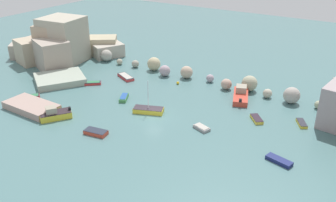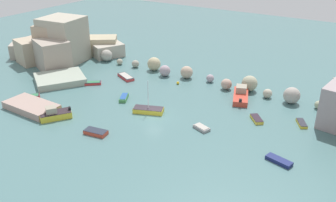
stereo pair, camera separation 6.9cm
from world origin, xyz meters
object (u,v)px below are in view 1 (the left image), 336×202
(moored_boat_9, at_px, (126,77))
(moored_boat_7, at_px, (202,128))
(stone_dock, at_px, (32,107))
(moored_boat_2, at_px, (279,161))
(moored_boat_5, at_px, (30,97))
(moored_boat_11, at_px, (257,119))
(channel_buoy, at_px, (178,83))
(moored_boat_8, at_px, (302,123))
(moored_boat_10, at_px, (55,114))
(moored_boat_3, at_px, (241,95))
(moored_boat_0, at_px, (96,132))
(moored_boat_4, at_px, (148,110))
(moored_boat_1, at_px, (93,83))
(moored_boat_6, at_px, (124,98))

(moored_boat_9, bearing_deg, moored_boat_7, 0.94)
(stone_dock, relative_size, moored_boat_9, 1.99)
(moored_boat_2, distance_m, moored_boat_5, 40.56)
(stone_dock, bearing_deg, moored_boat_11, 26.35)
(channel_buoy, distance_m, moored_boat_8, 23.19)
(moored_boat_9, bearing_deg, channel_buoy, 40.94)
(moored_boat_7, bearing_deg, moored_boat_10, -136.60)
(moored_boat_3, bearing_deg, moored_boat_2, -164.06)
(moored_boat_10, bearing_deg, moored_boat_7, 148.21)
(moored_boat_0, xyz_separation_m, moored_boat_4, (2.33, 9.28, 0.11))
(stone_dock, height_order, moored_boat_3, moored_boat_3)
(channel_buoy, xyz_separation_m, moored_boat_1, (-13.05, -8.28, -0.00))
(moored_boat_2, bearing_deg, moored_boat_4, 6.97)
(moored_boat_4, distance_m, moored_boat_7, 9.37)
(moored_boat_8, xyz_separation_m, moored_boat_11, (-5.94, -2.27, 0.04))
(moored_boat_6, bearing_deg, moored_boat_11, -105.57)
(moored_boat_0, xyz_separation_m, moored_boat_8, (23.28, 17.88, -0.08))
(moored_boat_0, relative_size, moored_boat_7, 1.27)
(channel_buoy, height_order, moored_boat_0, moored_boat_0)
(channel_buoy, distance_m, moored_boat_7, 16.85)
(channel_buoy, xyz_separation_m, moored_boat_3, (12.02, 0.25, 0.38))
(moored_boat_10, height_order, moored_boat_11, moored_boat_10)
(moored_boat_7, distance_m, moored_boat_10, 21.82)
(moored_boat_0, bearing_deg, moored_boat_5, -18.36)
(moored_boat_10, bearing_deg, moored_boat_5, -71.16)
(channel_buoy, xyz_separation_m, moored_boat_0, (-0.35, -21.42, 0.03))
(channel_buoy, height_order, moored_boat_9, moored_boat_9)
(moored_boat_1, distance_m, moored_boat_3, 26.49)
(moored_boat_6, bearing_deg, moored_boat_2, -126.70)
(stone_dock, xyz_separation_m, moored_boat_3, (25.96, 21.37, 0.08))
(stone_dock, bearing_deg, moored_boat_6, 47.92)
(moored_boat_1, height_order, moored_boat_8, moored_boat_1)
(moored_boat_1, relative_size, moored_boat_9, 0.68)
(moored_boat_2, xyz_separation_m, moored_boat_6, (-27.25, 4.30, 0.06))
(moored_boat_4, height_order, moored_boat_7, moored_boat_4)
(moored_boat_2, relative_size, moored_boat_6, 1.06)
(moored_boat_7, distance_m, moored_boat_8, 14.62)
(moored_boat_8, bearing_deg, moored_boat_2, 151.69)
(moored_boat_4, bearing_deg, moored_boat_1, -35.52)
(moored_boat_1, height_order, moored_boat_10, moored_boat_10)
(moored_boat_2, xyz_separation_m, moored_boat_3, (-10.99, 14.92, 0.39))
(moored_boat_9, relative_size, moored_boat_11, 1.54)
(moored_boat_9, bearing_deg, moored_boat_0, -37.39)
(moored_boat_2, bearing_deg, moored_boat_5, 19.48)
(moored_boat_1, distance_m, moored_boat_7, 24.75)
(moored_boat_1, bearing_deg, moored_boat_2, -49.35)
(moored_boat_0, xyz_separation_m, moored_boat_5, (-17.00, 2.76, 0.07))
(moored_boat_2, distance_m, moored_boat_8, 11.14)
(moored_boat_3, height_order, moored_boat_8, moored_boat_3)
(moored_boat_3, xyz_separation_m, moored_boat_9, (-21.89, -2.95, -0.35))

